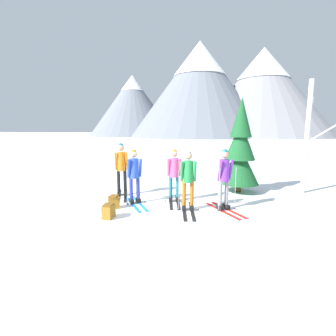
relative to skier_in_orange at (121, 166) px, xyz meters
The scene contains 11 objects.
ground_plane 2.18m from the skier_in_orange, 24.39° to the right, with size 400.00×400.00×0.00m, color white.
skier_in_orange is the anchor object (origin of this frame).
skier_in_blue 1.11m from the skier_in_orange, 50.26° to the right, with size 1.16×1.62×1.68m.
skier_in_pink 1.97m from the skier_in_orange, 14.60° to the right, with size 0.60×1.60×1.67m.
skier_in_green 2.72m from the skier_in_orange, 28.08° to the right, with size 0.61×1.66×1.70m.
skier_in_purple 3.56m from the skier_in_orange, 17.75° to the right, with size 1.11×1.51×1.74m.
pine_tree_near 4.24m from the skier_in_orange, 14.47° to the left, with size 1.40×1.40×3.38m.
birch_tree_tall 6.59m from the skier_in_orange, 11.71° to the left, with size 0.98×0.78×3.96m.
backpack_on_snow_front 1.69m from the skier_in_orange, 80.01° to the right, with size 0.39×0.35×0.38m.
backpack_on_snow_beside 2.44m from the skier_in_orange, 79.28° to the right, with size 0.27×0.34×0.38m.
mountain_ridge_distant 74.41m from the skier_in_orange, 86.42° to the left, with size 78.80×45.95×28.67m.
Camera 1 is at (1.13, -7.20, 2.26)m, focal length 26.20 mm.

